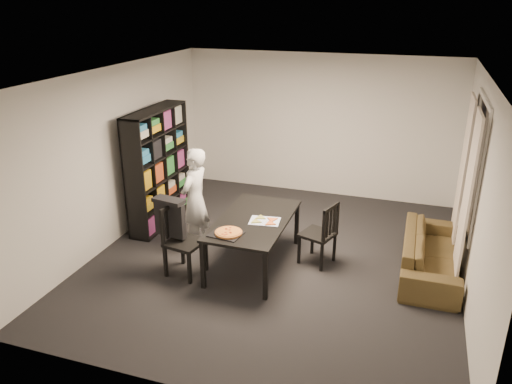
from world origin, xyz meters
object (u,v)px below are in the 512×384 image
(chair_left, at_px, (179,235))
(baking_tray, at_px, (226,234))
(chair_right, at_px, (323,230))
(person, at_px, (195,199))
(dining_table, at_px, (254,223))
(bookshelf, at_px, (158,168))
(pepperoni_pizza, at_px, (229,232))
(sofa, at_px, (431,254))

(chair_left, xyz_separation_m, baking_tray, (0.70, -0.05, 0.15))
(baking_tray, bearing_deg, chair_left, 175.64)
(chair_right, bearing_deg, person, -69.01)
(dining_table, bearing_deg, bookshelf, 155.69)
(chair_right, height_order, pepperoni_pizza, chair_right)
(chair_left, height_order, sofa, chair_left)
(chair_left, relative_size, person, 0.64)
(dining_table, bearing_deg, person, 167.09)
(bookshelf, relative_size, chair_right, 2.09)
(person, height_order, baking_tray, person)
(chair_right, height_order, sofa, chair_right)
(chair_left, bearing_deg, bookshelf, 46.66)
(chair_left, relative_size, baking_tray, 2.44)
(chair_right, bearing_deg, sofa, 118.30)
(pepperoni_pizza, bearing_deg, sofa, 23.86)
(pepperoni_pizza, bearing_deg, bookshelf, 141.25)
(person, bearing_deg, dining_table, 83.28)
(chair_right, distance_m, person, 1.90)
(sofa, bearing_deg, dining_table, 103.42)
(person, xyz_separation_m, pepperoni_pizza, (0.82, -0.77, -0.05))
(dining_table, relative_size, chair_left, 1.71)
(person, bearing_deg, baking_tray, 51.49)
(baking_tray, height_order, pepperoni_pizza, pepperoni_pizza)
(person, height_order, sofa, person)
(bookshelf, distance_m, sofa, 4.31)
(chair_right, xyz_separation_m, pepperoni_pizza, (-1.06, -0.85, 0.20))
(dining_table, relative_size, person, 1.09)
(sofa, bearing_deg, chair_right, 99.89)
(dining_table, height_order, chair_left, chair_left)
(person, relative_size, sofa, 0.82)
(dining_table, distance_m, sofa, 2.43)
(baking_tray, relative_size, sofa, 0.21)
(bookshelf, xyz_separation_m, sofa, (4.25, -0.30, -0.68))
(chair_right, height_order, baking_tray, chair_right)
(chair_right, relative_size, person, 0.59)
(dining_table, xyz_separation_m, chair_left, (-0.88, -0.51, -0.08))
(sofa, bearing_deg, bookshelf, 85.92)
(dining_table, xyz_separation_m, pepperoni_pizza, (-0.15, -0.55, 0.09))
(bookshelf, bearing_deg, baking_tray, -39.54)
(bookshelf, distance_m, baking_tray, 2.25)
(bookshelf, height_order, baking_tray, bookshelf)
(sofa, bearing_deg, person, 95.76)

